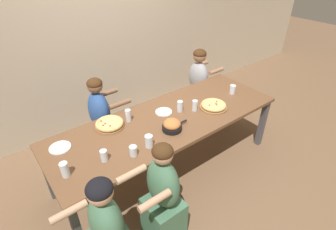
{
  "coord_description": "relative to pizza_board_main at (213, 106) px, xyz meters",
  "views": [
    {
      "loc": [
        -1.52,
        -1.96,
        2.44
      ],
      "look_at": [
        0.0,
        0.0,
        0.81
      ],
      "focal_mm": 28.0,
      "sensor_mm": 36.0,
      "label": 1
    }
  ],
  "objects": [
    {
      "name": "drinking_glass_g",
      "position": [
        -1.22,
        -0.13,
        0.02
      ],
      "size": [
        0.07,
        0.07,
        0.1
      ],
      "color": "silver",
      "rests_on": "dining_table"
    },
    {
      "name": "drinking_glass_a",
      "position": [
        -0.96,
        0.39,
        0.03
      ],
      "size": [
        0.06,
        0.06,
        0.14
      ],
      "color": "silver",
      "rests_on": "dining_table"
    },
    {
      "name": "restaurant_back_panel",
      "position": [
        -0.58,
        1.7,
        0.81
      ],
      "size": [
        10.0,
        0.06,
        3.2
      ],
      "primitive_type": "cube",
      "color": "beige",
      "rests_on": "ground"
    },
    {
      "name": "skillet_bowl",
      "position": [
        -0.68,
        -0.04,
        0.03
      ],
      "size": [
        0.31,
        0.21,
        0.13
      ],
      "color": "black",
      "rests_on": "dining_table"
    },
    {
      "name": "diner_far_right",
      "position": [
        0.56,
        0.85,
        -0.27
      ],
      "size": [
        0.51,
        0.4,
        1.14
      ],
      "rotation": [
        0.0,
        0.0,
        -1.57
      ],
      "color": "#99999E",
      "rests_on": "ground"
    },
    {
      "name": "drinking_glass_f",
      "position": [
        0.47,
        0.11,
        0.03
      ],
      "size": [
        0.08,
        0.08,
        0.12
      ],
      "color": "silver",
      "rests_on": "dining_table"
    },
    {
      "name": "diner_near_midleft",
      "position": [
        -1.18,
        -0.55,
        -0.28
      ],
      "size": [
        0.51,
        0.4,
        1.13
      ],
      "rotation": [
        0.0,
        0.0,
        1.57
      ],
      "color": "#477556",
      "rests_on": "ground"
    },
    {
      "name": "ground_plane",
      "position": [
        -0.58,
        0.15,
        -0.79
      ],
      "size": [
        18.0,
        18.0,
        0.0
      ],
      "primitive_type": "plane",
      "color": "brown",
      "rests_on": "ground"
    },
    {
      "name": "drinking_glass_h",
      "position": [
        -0.22,
        0.1,
        0.03
      ],
      "size": [
        0.07,
        0.07,
        0.13
      ],
      "color": "silver",
      "rests_on": "dining_table"
    },
    {
      "name": "pizza_board_main",
      "position": [
        0.0,
        0.0,
        0.0
      ],
      "size": [
        0.33,
        0.33,
        0.06
      ],
      "color": "#996B42",
      "rests_on": "dining_table"
    },
    {
      "name": "drinking_glass_c",
      "position": [
        -0.37,
        0.19,
        0.03
      ],
      "size": [
        0.07,
        0.07,
        0.14
      ],
      "color": "silver",
      "rests_on": "dining_table"
    },
    {
      "name": "empty_plate_a",
      "position": [
        -0.54,
        0.29,
        -0.02
      ],
      "size": [
        0.2,
        0.2,
        0.02
      ],
      "color": "white",
      "rests_on": "dining_table"
    },
    {
      "name": "pizza_board_second",
      "position": [
        -1.18,
        0.42,
        0.0
      ],
      "size": [
        0.31,
        0.31,
        0.07
      ],
      "color": "#996B42",
      "rests_on": "dining_table"
    },
    {
      "name": "empty_plate_b",
      "position": [
        -1.73,
        0.39,
        -0.02
      ],
      "size": [
        0.21,
        0.21,
        0.02
      ],
      "color": "white",
      "rests_on": "dining_table"
    },
    {
      "name": "diner_far_midleft",
      "position": [
        -1.1,
        0.85,
        -0.27
      ],
      "size": [
        0.51,
        0.4,
        1.15
      ],
      "rotation": [
        0.0,
        0.0,
        -1.57
      ],
      "color": "#2D5193",
      "rests_on": "ground"
    },
    {
      "name": "drinking_glass_b",
      "position": [
        -1.81,
        -0.0,
        0.03
      ],
      "size": [
        0.07,
        0.07,
        0.14
      ],
      "color": "silver",
      "rests_on": "dining_table"
    },
    {
      "name": "drinking_glass_d",
      "position": [
        -1.47,
        -0.03,
        0.02
      ],
      "size": [
        0.07,
        0.07,
        0.12
      ],
      "color": "silver",
      "rests_on": "dining_table"
    },
    {
      "name": "drinking_glass_e",
      "position": [
        -1.03,
        -0.12,
        0.03
      ],
      "size": [
        0.08,
        0.08,
        0.13
      ],
      "color": "silver",
      "rests_on": "dining_table"
    },
    {
      "name": "dining_table",
      "position": [
        -0.58,
        0.15,
        -0.1
      ],
      "size": [
        2.76,
        0.97,
        0.76
      ],
      "color": "brown",
      "rests_on": "ground"
    }
  ]
}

